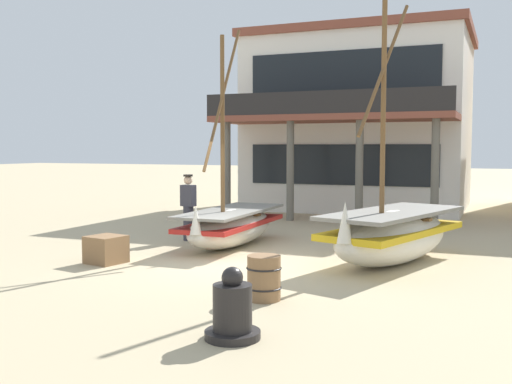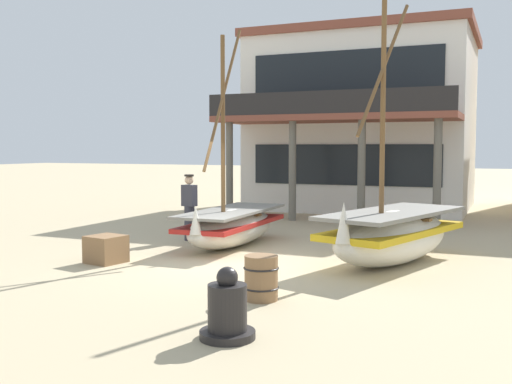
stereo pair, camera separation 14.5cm
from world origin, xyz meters
The scene contains 8 objects.
ground_plane centered at (0.00, 0.00, 0.00)m, with size 120.00×120.00×0.00m, color tan.
fishing_boat_near_left centered at (2.91, 1.26, 0.61)m, with size 2.54×4.15×5.43m.
fishing_boat_centre_large centered at (-1.06, 1.98, 0.50)m, with size 1.42×3.92×5.22m.
fisherman_by_hull centered at (-2.41, 2.31, 0.83)m, with size 0.39×0.27×1.68m.
capstan_winch centered at (1.93, -4.39, 0.35)m, with size 0.70×0.70×0.90m.
wooden_barrel centered at (1.59, -2.49, 0.35)m, with size 0.56×0.56×0.70m.
cargo_crate centered at (-2.52, -0.97, 0.28)m, with size 0.67×0.67×0.56m, color olive.
harbor_building_main centered at (-0.28, 12.46, 3.37)m, with size 8.20×8.96×6.72m.
Camera 2 is at (5.14, -10.96, 2.38)m, focal length 42.12 mm.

